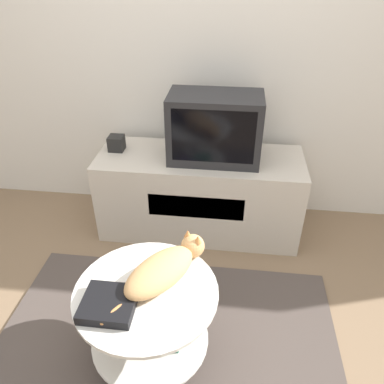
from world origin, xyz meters
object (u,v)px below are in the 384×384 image
object	(u,v)px
tv	(215,128)
speaker	(116,143)
cat	(164,268)
dvd_box	(109,304)

from	to	relation	value
tv	speaker	size ratio (longest dim) A/B	5.77
speaker	cat	world-z (taller)	speaker
dvd_box	speaker	bearing A→B (deg)	104.33
dvd_box	cat	world-z (taller)	cat
tv	speaker	bearing A→B (deg)	176.20
tv	speaker	xyz separation A→B (m)	(-0.67, 0.04, -0.16)
tv	dvd_box	xyz separation A→B (m)	(-0.35, -1.19, -0.29)
dvd_box	cat	size ratio (longest dim) A/B	0.41
speaker	dvd_box	world-z (taller)	speaker
tv	cat	world-z (taller)	tv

